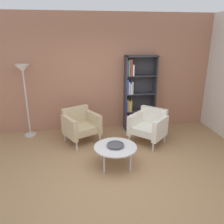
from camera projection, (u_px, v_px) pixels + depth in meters
The scene contains 8 objects.
ground_plane at pixel (118, 180), 3.85m from camera, with size 8.32×8.32×0.00m, color #9E7751.
brick_back_panel at pixel (103, 73), 5.70m from camera, with size 6.40×0.12×2.90m, color #A87056.
bookshelf_tall at pixel (136, 95), 5.78m from camera, with size 0.80×0.30×1.90m.
coffee_table_low at pixel (115, 148), 4.17m from camera, with size 0.80×0.80×0.40m.
decorative_bowl at pixel (115, 145), 4.15m from camera, with size 0.32×0.32×0.05m.
armchair_spare_guest at pixel (80, 124), 5.17m from camera, with size 0.93×0.90×0.78m.
armchair_near_window at pixel (149, 125), 5.11m from camera, with size 0.95×0.95×0.78m.
floor_lamp_torchiere at pixel (24, 77), 5.15m from camera, with size 0.32×0.32×1.74m.
Camera 1 is at (-0.57, -3.23, 2.33)m, focal length 36.05 mm.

